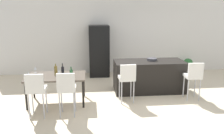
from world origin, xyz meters
TOP-DOWN VIEW (x-y plane):
  - ground_plane at (0.00, 0.00)m, footprint 10.00×10.00m
  - back_wall at (0.00, 2.88)m, footprint 10.00×0.12m
  - kitchen_island at (0.34, 0.61)m, footprint 2.05×0.89m
  - bar_chair_left at (-0.46, -0.22)m, footprint 0.42×0.42m
  - bar_chair_middle at (1.34, -0.22)m, footprint 0.42×0.42m
  - dining_table at (-2.28, -0.06)m, footprint 1.50×0.93m
  - dining_chair_near at (-2.62, -0.88)m, footprint 0.41×0.41m
  - dining_chair_far at (-1.95, -0.88)m, footprint 0.41×0.41m
  - wine_bottle_middle at (-2.29, -0.04)m, footprint 0.08×0.08m
  - wine_bottle_end at (-2.12, 0.01)m, footprint 0.07×0.07m
  - wine_bottle_corner at (-1.87, -0.39)m, footprint 0.08×0.08m
  - wine_glass_left at (-2.88, 0.30)m, footprint 0.07×0.07m
  - wine_glass_right at (-2.92, -0.26)m, footprint 0.07×0.07m
  - wine_glass_far at (-2.19, -0.13)m, footprint 0.07×0.07m
  - refrigerator at (-1.06, 2.44)m, footprint 0.72×0.68m
  - fruit_bowl at (0.43, 0.67)m, footprint 0.29×0.29m
  - potted_plant at (2.35, 2.43)m, footprint 0.36×0.36m

SIDE VIEW (x-z plane):
  - ground_plane at x=0.00m, z-range 0.00..0.00m
  - potted_plant at x=2.35m, z-range 0.04..0.61m
  - kitchen_island at x=0.34m, z-range 0.00..0.92m
  - dining_table at x=-2.28m, z-range 0.31..1.05m
  - bar_chair_left at x=-0.46m, z-range 0.17..1.22m
  - bar_chair_middle at x=1.34m, z-range 0.17..1.22m
  - dining_chair_near at x=-2.62m, z-range 0.17..1.22m
  - dining_chair_far at x=-1.95m, z-range 0.17..1.22m
  - wine_bottle_end at x=-2.12m, z-range 0.70..1.01m
  - wine_bottle_corner at x=-1.87m, z-range 0.71..1.01m
  - wine_glass_left at x=-2.88m, z-range 0.78..0.95m
  - wine_glass_right at x=-2.92m, z-range 0.78..0.95m
  - wine_glass_far at x=-2.19m, z-range 0.78..0.95m
  - wine_bottle_middle at x=-2.29m, z-range 0.71..1.02m
  - refrigerator at x=-1.06m, z-range 0.00..1.84m
  - fruit_bowl at x=0.43m, z-range 0.92..0.99m
  - back_wall at x=0.00m, z-range 0.00..2.90m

